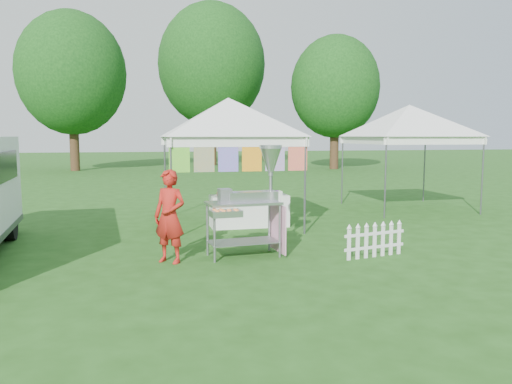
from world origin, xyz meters
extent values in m
plane|color=#214D16|center=(0.00, 0.00, 0.00)|extent=(120.00, 120.00, 0.00)
cylinder|color=#59595E|center=(-1.42, 2.08, 1.05)|extent=(0.04, 0.04, 2.10)
cylinder|color=#59595E|center=(1.42, 2.08, 1.05)|extent=(0.04, 0.04, 2.10)
cylinder|color=#59595E|center=(-1.42, 4.92, 1.05)|extent=(0.04, 0.04, 2.10)
cylinder|color=#59595E|center=(1.42, 4.92, 1.05)|extent=(0.04, 0.04, 2.10)
cube|color=white|center=(0.00, 2.08, 2.00)|extent=(3.00, 0.03, 0.22)
cube|color=white|center=(0.00, 4.92, 2.00)|extent=(3.00, 0.03, 0.22)
pyramid|color=white|center=(0.00, 3.50, 3.00)|extent=(4.24, 4.24, 0.90)
cylinder|color=#59595E|center=(0.00, 2.08, 2.08)|extent=(3.00, 0.03, 0.03)
cube|color=#178B26|center=(-1.25, 2.08, 1.73)|extent=(0.42, 0.01, 0.70)
cube|color=#FFA30D|center=(-0.75, 2.08, 1.73)|extent=(0.42, 0.01, 0.70)
cube|color=#B61BBD|center=(-0.25, 2.08, 1.73)|extent=(0.42, 0.01, 0.70)
cube|color=orange|center=(0.25, 2.08, 1.73)|extent=(0.42, 0.01, 0.70)
cube|color=#35B7C9|center=(0.75, 2.08, 1.73)|extent=(0.42, 0.01, 0.70)
cube|color=#C51861|center=(1.25, 2.08, 1.73)|extent=(0.42, 0.01, 0.70)
cylinder|color=#59595E|center=(4.08, 3.58, 1.05)|extent=(0.04, 0.04, 2.10)
cylinder|color=#59595E|center=(6.92, 3.58, 1.05)|extent=(0.04, 0.04, 2.10)
cylinder|color=#59595E|center=(4.08, 6.42, 1.05)|extent=(0.04, 0.04, 2.10)
cylinder|color=#59595E|center=(6.92, 6.42, 1.05)|extent=(0.04, 0.04, 2.10)
cube|color=white|center=(5.50, 3.58, 2.00)|extent=(3.00, 0.03, 0.22)
cube|color=white|center=(5.50, 6.42, 2.00)|extent=(3.00, 0.03, 0.22)
pyramid|color=white|center=(5.50, 5.00, 3.00)|extent=(4.24, 4.24, 0.90)
cylinder|color=#59595E|center=(5.50, 3.58, 2.08)|extent=(3.00, 0.03, 0.03)
cylinder|color=#322212|center=(-6.00, 24.00, 1.98)|extent=(0.56, 0.56, 3.96)
ellipsoid|color=#24661C|center=(-6.00, 24.00, 5.85)|extent=(6.40, 6.40, 7.36)
cylinder|color=#322212|center=(3.00, 28.00, 2.42)|extent=(0.56, 0.56, 4.84)
ellipsoid|color=#24661C|center=(3.00, 28.00, 7.15)|extent=(7.60, 7.60, 8.74)
cylinder|color=#322212|center=(10.00, 22.00, 1.76)|extent=(0.56, 0.56, 3.52)
ellipsoid|color=#24661C|center=(10.00, 22.00, 5.20)|extent=(5.60, 5.60, 6.44)
cylinder|color=gray|center=(-0.83, 0.06, 0.48)|extent=(0.05, 0.05, 0.95)
cylinder|color=gray|center=(0.33, 0.17, 0.48)|extent=(0.05, 0.05, 0.95)
cylinder|color=gray|center=(-0.89, 0.59, 0.48)|extent=(0.05, 0.05, 0.95)
cylinder|color=gray|center=(0.28, 0.70, 0.48)|extent=(0.05, 0.05, 0.95)
cube|color=gray|center=(-0.28, 0.38, 0.26)|extent=(1.26, 0.72, 0.02)
cube|color=#B7B7BC|center=(-0.28, 0.38, 0.95)|extent=(1.33, 0.76, 0.04)
cube|color=#B7B7BC|center=(-0.09, 0.45, 1.05)|extent=(0.92, 0.35, 0.16)
cube|color=gray|center=(-0.60, 0.40, 1.09)|extent=(0.23, 0.25, 0.23)
cylinder|color=gray|center=(0.24, 0.48, 1.43)|extent=(0.06, 0.06, 0.95)
cone|color=#B7B7BC|center=(0.24, 0.48, 1.69)|extent=(0.42, 0.42, 0.42)
cylinder|color=#B7B7BC|center=(0.24, 0.48, 1.93)|extent=(0.44, 0.44, 0.06)
cube|color=#B7B7BC|center=(-0.66, -0.06, 0.85)|extent=(0.54, 0.37, 0.11)
cube|color=pink|center=(0.36, 0.44, 0.48)|extent=(0.10, 0.79, 0.86)
cube|color=white|center=(0.33, 0.14, 1.08)|extent=(0.03, 0.15, 0.19)
imported|color=#AE1D15|center=(-1.56, 0.24, 0.78)|extent=(0.68, 0.64, 1.57)
cube|color=black|center=(-4.44, 1.80, 1.55)|extent=(0.24, 2.75, 0.55)
cylinder|color=black|center=(-4.65, 2.79, 0.34)|extent=(0.27, 0.70, 0.68)
cube|color=white|center=(1.43, -0.30, 0.28)|extent=(0.07, 0.03, 0.56)
cube|color=white|center=(1.60, -0.26, 0.28)|extent=(0.07, 0.03, 0.56)
cube|color=white|center=(1.78, -0.23, 0.28)|extent=(0.07, 0.03, 0.56)
cube|color=white|center=(1.95, -0.19, 0.28)|extent=(0.07, 0.03, 0.56)
cube|color=white|center=(2.13, -0.15, 0.28)|extent=(0.07, 0.03, 0.56)
cube|color=white|center=(2.31, -0.12, 0.28)|extent=(0.07, 0.03, 0.56)
cube|color=white|center=(2.48, -0.08, 0.28)|extent=(0.07, 0.03, 0.56)
cube|color=white|center=(1.95, -0.19, 0.18)|extent=(1.24, 0.28, 0.05)
cube|color=white|center=(1.95, -0.19, 0.42)|extent=(1.24, 0.28, 0.05)
cube|color=white|center=(0.43, 3.24, 0.37)|extent=(1.80, 0.70, 0.74)
camera|label=1|loc=(-1.97, -8.09, 2.12)|focal=35.00mm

